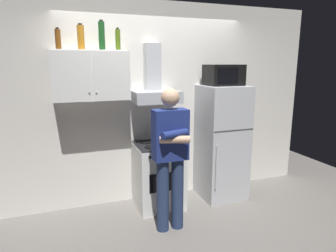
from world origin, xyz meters
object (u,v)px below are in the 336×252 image
Objects in this scene: range_hood at (155,87)px; cooking_pot at (170,140)px; upper_cabinet at (91,76)px; bottle_olive_oil at (118,40)px; bottle_beer_brown at (58,39)px; bottle_wine_green at (102,36)px; bottle_liquor_amber at (81,37)px; refrigerator at (222,142)px; stove_oven at (158,175)px; microwave at (224,75)px; person_standing at (170,155)px.

range_hood is 2.72× the size of cooking_pot.
range_hood is at bearing 0.09° from upper_cabinet.
bottle_olive_oil is 0.68m from bottle_beer_brown.
bottle_liquor_amber is at bearing -170.73° from bottle_wine_green.
range_hood is 1.25m from refrigerator.
bottle_wine_green reaches higher than bottle_liquor_amber.
stove_oven is 2.51× the size of bottle_wine_green.
stove_oven is at bearing -90.00° from range_hood.
stove_oven is 1.82× the size of microwave.
range_hood reaches higher than stove_oven.
stove_oven is 2.08m from bottle_beer_brown.
microwave is at bearing 9.57° from cooking_pot.
refrigerator is 0.84m from cooking_pot.
stove_oven is 0.53× the size of person_standing.
cooking_pot is (0.93, -0.24, -0.81)m from upper_cabinet.
upper_cabinet is at bearing 7.89° from bottle_liquor_amber.
upper_cabinet is 0.81m from range_hood.
stove_oven is 1.02m from refrigerator.
bottle_liquor_amber is at bearing 178.28° from bottle_olive_oil.
microwave is 1.74× the size of cooking_pot.
upper_cabinet is at bearing -169.96° from bottle_wine_green.
cooking_pot is at bearing -20.36° from bottle_olive_oil.
cooking_pot is at bearing -12.87° from bottle_liquor_amber.
refrigerator is 0.98× the size of person_standing.
bottle_olive_oil reaches higher than microwave.
bottle_beer_brown is (-1.09, 0.75, 1.26)m from person_standing.
bottle_olive_oil is at bearing -4.19° from upper_cabinet.
range_hood is 0.46× the size of person_standing.
microwave is at bearing -3.52° from bottle_beer_brown.
person_standing is at bearing -44.26° from upper_cabinet.
bottle_olive_oil is 0.89× the size of bottle_liquor_amber.
bottle_liquor_amber is at bearing 177.06° from microwave.
bottle_olive_oil is at bearing 176.70° from microwave.
bottle_beer_brown is at bearing 172.60° from stove_oven.
bottle_liquor_amber reaches higher than stove_oven.
refrigerator is at bearing -4.04° from bottle_olive_oil.
microwave reaches higher than cooking_pot.
cooking_pot is (0.13, -0.25, -0.66)m from range_hood.
bottle_wine_green is at bearing 175.20° from microwave.
upper_cabinet is at bearing -179.91° from range_hood.
bottle_olive_oil is at bearing -1.72° from bottle_liquor_amber.
microwave is 2.13m from bottle_beer_brown.
upper_cabinet is 3.46× the size of bottle_olive_oil.
bottle_beer_brown is at bearing 168.11° from cooking_pot.
bottle_liquor_amber is (-0.43, 0.01, 0.02)m from bottle_olive_oil.
bottle_olive_oil is at bearing -176.77° from range_hood.
stove_oven is 3.61× the size of bottle_beer_brown.
stove_oven is 3.36× the size of bottle_olive_oil.
bottle_beer_brown is at bearing 176.02° from bottle_olive_oil.
refrigerator is 1.97m from bottle_olive_oil.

